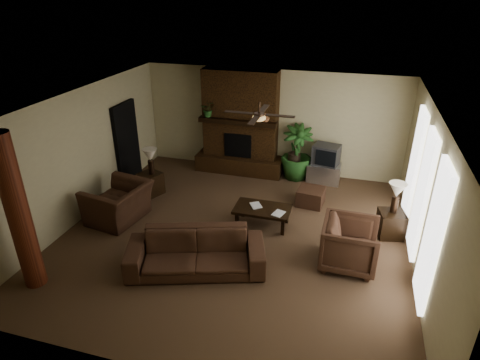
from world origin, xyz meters
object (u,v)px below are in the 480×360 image
(floor_vase, at_px, (294,163))
(lamp_right, at_px, (397,192))
(sofa, at_px, (196,247))
(log_column, at_px, (18,214))
(armchair_right, at_px, (350,242))
(lamp_left, at_px, (150,157))
(side_table_right, at_px, (391,224))
(side_table_left, at_px, (151,183))
(coffee_table, at_px, (262,210))
(tv_stand, at_px, (324,173))
(armchair_left, at_px, (118,197))
(floor_plant, at_px, (296,164))
(ottoman, at_px, (311,196))

(floor_vase, relative_size, lamp_right, 1.18)
(sofa, xyz_separation_m, floor_vase, (1.09, 4.41, -0.05))
(log_column, distance_m, armchair_right, 5.71)
(log_column, bearing_deg, lamp_right, 28.62)
(floor_vase, distance_m, lamp_left, 3.78)
(sofa, relative_size, armchair_right, 2.46)
(sofa, xyz_separation_m, side_table_right, (3.48, 2.14, -0.21))
(side_table_left, bearing_deg, armchair_right, -18.34)
(log_column, bearing_deg, sofa, 23.84)
(armchair_right, height_order, coffee_table, armchair_right)
(log_column, xyz_separation_m, side_table_right, (6.07, 3.28, -1.12))
(armchair_right, relative_size, floor_vase, 1.31)
(tv_stand, xyz_separation_m, lamp_right, (1.59, -2.19, 0.75))
(tv_stand, xyz_separation_m, floor_vase, (-0.81, 0.04, 0.18))
(floor_vase, distance_m, side_table_right, 3.31)
(armchair_left, xyz_separation_m, lamp_right, (5.77, 1.00, 0.44))
(tv_stand, bearing_deg, floor_plant, 178.28)
(armchair_right, xyz_separation_m, side_table_right, (0.80, 1.26, -0.23))
(sofa, height_order, side_table_right, sofa)
(tv_stand, bearing_deg, sofa, -111.95)
(side_table_left, distance_m, lamp_right, 5.74)
(tv_stand, bearing_deg, lamp_left, -153.73)
(side_table_left, bearing_deg, ottoman, 7.92)
(armchair_left, bearing_deg, ottoman, 123.76)
(log_column, bearing_deg, ottoman, 44.14)
(tv_stand, height_order, side_table_left, side_table_left)
(coffee_table, bearing_deg, lamp_right, 7.96)
(ottoman, bearing_deg, armchair_left, -155.05)
(tv_stand, height_order, side_table_right, side_table_right)
(tv_stand, relative_size, lamp_right, 1.31)
(ottoman, height_order, side_table_right, side_table_right)
(armchair_left, bearing_deg, coffee_table, 110.20)
(ottoman, height_order, floor_plant, floor_plant)
(tv_stand, xyz_separation_m, side_table_left, (-4.09, -1.87, 0.03))
(armchair_left, distance_m, coffee_table, 3.18)
(sofa, distance_m, floor_vase, 4.54)
(side_table_left, bearing_deg, armchair_left, -93.99)
(floor_vase, bearing_deg, coffee_table, -95.70)
(armchair_left, height_order, side_table_right, armchair_left)
(armchair_left, distance_m, ottoman, 4.43)
(tv_stand, bearing_deg, coffee_table, -111.10)
(side_table_right, bearing_deg, floor_vase, 136.50)
(armchair_right, bearing_deg, sofa, 109.10)
(log_column, distance_m, ottoman, 6.12)
(lamp_right, bearing_deg, tv_stand, 126.02)
(sofa, distance_m, coffee_table, 1.98)
(coffee_table, relative_size, side_table_left, 2.18)
(floor_plant, relative_size, lamp_left, 2.26)
(sofa, bearing_deg, lamp_left, 112.43)
(log_column, relative_size, tv_stand, 3.29)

